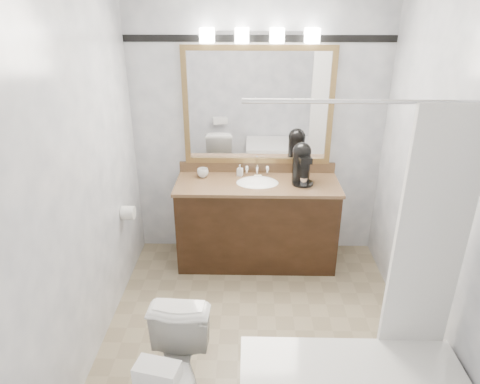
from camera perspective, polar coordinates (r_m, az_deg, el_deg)
room at (r=2.91m, az=2.77°, el=0.71°), size 2.42×2.62×2.52m
vanity at (r=4.17m, az=2.24°, el=-3.87°), size 1.53×0.58×0.97m
mirror at (r=4.05m, az=2.43°, el=11.27°), size 1.40×0.04×1.10m
vanity_light_bar at (r=3.90m, az=2.62°, el=20.19°), size 1.02×0.14×0.12m
accent_stripe at (r=3.97m, az=2.59°, el=19.78°), size 2.40×0.01×0.06m
tp_roll at (r=3.89m, az=-14.69°, el=-2.67°), size 0.11×0.12×0.12m
toilet at (r=2.79m, az=-9.02°, el=-23.76°), size 0.42×0.70×0.69m
tissue_box at (r=2.32m, az=-10.96°, el=-22.51°), size 0.24×0.17×0.09m
coffee_maker at (r=3.98m, az=8.24°, el=3.95°), size 0.20×0.25×0.38m
cup_left at (r=4.12m, az=-4.98°, el=2.58°), size 0.14×0.14×0.08m
soap_bottle_a at (r=4.13m, az=-0.01°, el=2.93°), size 0.06×0.06×0.11m
soap_bar at (r=4.10m, az=2.40°, el=2.07°), size 0.07×0.05×0.02m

